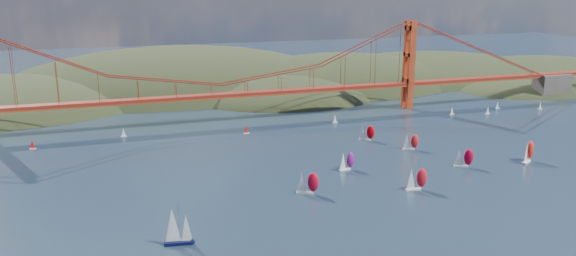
# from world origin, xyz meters

# --- Properties ---
(headlands) EXTENTS (725.00, 225.00, 96.00)m
(headlands) POSITION_xyz_m (44.95, 278.29, -12.46)
(headlands) COLOR black
(headlands) RESTS_ON ground
(bridge) EXTENTS (552.00, 12.00, 55.00)m
(bridge) POSITION_xyz_m (-1.75, 180.00, 32.23)
(bridge) COLOR maroon
(bridge) RESTS_ON ground
(sloop_navy) EXTENTS (8.85, 5.45, 13.30)m
(sloop_navy) POSITION_xyz_m (-44.86, 32.45, 5.87)
(sloop_navy) COLOR black
(sloop_navy) RESTS_ON ground
(racer_0) EXTENTS (8.69, 6.21, 9.75)m
(racer_0) POSITION_xyz_m (7.53, 59.73, 4.61)
(racer_0) COLOR silver
(racer_0) RESTS_ON ground
(racer_1) EXTENTS (8.64, 3.73, 9.81)m
(racer_1) POSITION_xyz_m (48.80, 50.12, 4.64)
(racer_1) COLOR silver
(racer_1) RESTS_ON ground
(racer_2) EXTENTS (8.25, 5.83, 9.25)m
(racer_2) POSITION_xyz_m (82.98, 68.24, 4.37)
(racer_2) COLOR silver
(racer_2) RESTS_ON ground
(racer_3) EXTENTS (7.69, 4.81, 8.61)m
(racer_3) POSITION_xyz_m (74.57, 98.25, 4.07)
(racer_3) COLOR silver
(racer_3) RESTS_ON ground
(racer_4) EXTENTS (9.34, 7.33, 10.61)m
(racer_4) POSITION_xyz_m (114.13, 64.60, 5.02)
(racer_4) COLOR white
(racer_4) RESTS_ON ground
(racer_5) EXTENTS (7.94, 6.08, 8.98)m
(racer_5) POSITION_xyz_m (61.76, 119.64, 4.25)
(racer_5) COLOR white
(racer_5) RESTS_ON ground
(racer_rwb) EXTENTS (7.71, 4.06, 8.65)m
(racer_rwb) POSITION_xyz_m (33.22, 80.34, 4.09)
(racer_rwb) COLOR silver
(racer_rwb) RESTS_ON ground
(distant_boat_2) EXTENTS (3.00, 2.00, 4.70)m
(distant_boat_2) POSITION_xyz_m (-97.16, 156.39, 2.41)
(distant_boat_2) COLOR silver
(distant_boat_2) RESTS_ON ground
(distant_boat_3) EXTENTS (3.00, 2.00, 4.70)m
(distant_boat_3) POSITION_xyz_m (-54.56, 165.74, 2.41)
(distant_boat_3) COLOR silver
(distant_boat_3) RESTS_ON ground
(distant_boat_4) EXTENTS (3.00, 2.00, 4.70)m
(distant_boat_4) POSITION_xyz_m (136.51, 154.90, 2.41)
(distant_boat_4) COLOR silver
(distant_boat_4) RESTS_ON ground
(distant_boat_5) EXTENTS (3.00, 2.00, 4.70)m
(distant_boat_5) POSITION_xyz_m (158.21, 149.49, 2.41)
(distant_boat_5) COLOR silver
(distant_boat_5) RESTS_ON ground
(distant_boat_6) EXTENTS (3.00, 2.00, 4.70)m
(distant_boat_6) POSITION_xyz_m (173.44, 159.77, 2.41)
(distant_boat_6) COLOR silver
(distant_boat_6) RESTS_ON ground
(distant_boat_7) EXTENTS (3.00, 2.00, 4.70)m
(distant_boat_7) POSITION_xyz_m (198.23, 150.10, 2.41)
(distant_boat_7) COLOR silver
(distant_boat_7) RESTS_ON ground
(distant_boat_8) EXTENTS (3.00, 2.00, 4.70)m
(distant_boat_8) POSITION_xyz_m (61.19, 158.44, 2.41)
(distant_boat_8) COLOR silver
(distant_boat_8) RESTS_ON ground
(distant_boat_9) EXTENTS (3.00, 2.00, 4.70)m
(distant_boat_9) POSITION_xyz_m (7.45, 151.47, 2.41)
(distant_boat_9) COLOR silver
(distant_boat_9) RESTS_ON ground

